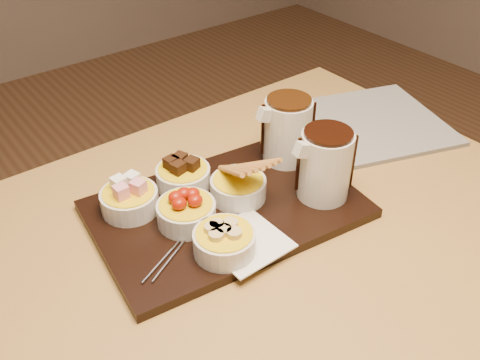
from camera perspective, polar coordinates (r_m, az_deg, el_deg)
dining_table at (r=0.98m, az=-0.96°, el=-10.34°), size 1.20×0.80×0.75m
serving_board at (r=0.95m, az=-1.44°, el=-3.13°), size 0.49×0.35×0.02m
napkin at (r=0.87m, az=0.65°, el=-6.61°), size 0.12×0.12×0.00m
bowl_marshmallows at (r=0.94m, az=-11.68°, el=-2.20°), size 0.10×0.10×0.04m
bowl_cake at (r=0.99m, az=-6.06°, el=0.26°), size 0.10×0.10×0.04m
bowl_strawberries at (r=0.90m, az=-5.73°, el=-3.55°), size 0.10×0.10×0.04m
bowl_biscotti at (r=0.95m, az=-0.18°, el=-0.91°), size 0.10×0.10×0.04m
bowl_bananas at (r=0.85m, az=-1.67°, el=-6.68°), size 0.10×0.10×0.04m
pitcher_dark_chocolate at (r=0.95m, az=9.05°, el=1.54°), size 0.10×0.10×0.13m
pitcher_milk_chocolate at (r=1.04m, az=5.07°, el=5.24°), size 0.10×0.10×0.13m
fondue_skewers at (r=0.89m, az=-5.55°, el=-5.41°), size 0.14×0.25×0.01m
newspaper at (r=1.23m, az=12.72°, el=5.72°), size 0.44×0.39×0.01m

